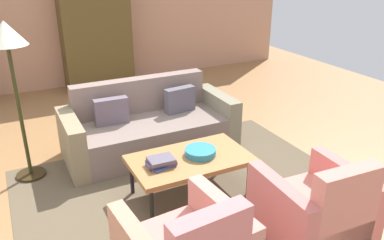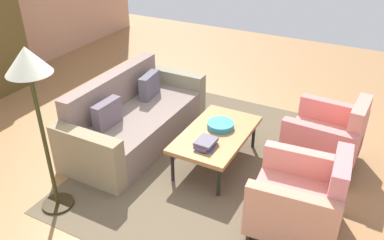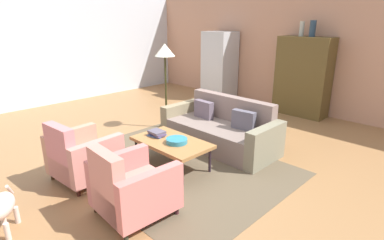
{
  "view_description": "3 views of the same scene",
  "coord_description": "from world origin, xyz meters",
  "px_view_note": "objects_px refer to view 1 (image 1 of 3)",
  "views": [
    {
      "loc": [
        -1.11,
        -3.56,
        2.31
      ],
      "look_at": [
        0.53,
        -0.3,
        0.76
      ],
      "focal_mm": 36.65,
      "sensor_mm": 36.0,
      "label": 1
    },
    {
      "loc": [
        -3.15,
        -2.03,
        2.81
      ],
      "look_at": [
        0.28,
        -0.22,
        0.6
      ],
      "focal_mm": 37.1,
      "sensor_mm": 36.0,
      "label": 2
    },
    {
      "loc": [
        3.7,
        -3.32,
        2.19
      ],
      "look_at": [
        0.31,
        0.09,
        0.6
      ],
      "focal_mm": 28.94,
      "sensor_mm": 36.0,
      "label": 3
    }
  ],
  "objects_px": {
    "armchair_right": "(317,211)",
    "fruit_bowl": "(200,152)",
    "book_stack": "(161,162)",
    "cabinet": "(96,39)",
    "floor_lamp": "(8,49)",
    "coffee_table": "(190,161)",
    "couch": "(148,127)"
  },
  "relations": [
    {
      "from": "fruit_bowl",
      "to": "floor_lamp",
      "type": "distance_m",
      "value": 2.16
    },
    {
      "from": "cabinet",
      "to": "floor_lamp",
      "type": "distance_m",
      "value": 3.28
    },
    {
      "from": "coffee_table",
      "to": "couch",
      "type": "bearing_deg",
      "value": 89.99
    },
    {
      "from": "armchair_right",
      "to": "coffee_table",
      "type": "bearing_deg",
      "value": 119.98
    },
    {
      "from": "armchair_right",
      "to": "book_stack",
      "type": "relative_size",
      "value": 3.04
    },
    {
      "from": "coffee_table",
      "to": "cabinet",
      "type": "bearing_deg",
      "value": 88.67
    },
    {
      "from": "coffee_table",
      "to": "cabinet",
      "type": "relative_size",
      "value": 0.67
    },
    {
      "from": "coffee_table",
      "to": "fruit_bowl",
      "type": "bearing_deg",
      "value": 0.0
    },
    {
      "from": "coffee_table",
      "to": "armchair_right",
      "type": "relative_size",
      "value": 1.36
    },
    {
      "from": "coffee_table",
      "to": "cabinet",
      "type": "xyz_separation_m",
      "value": [
        0.09,
        3.98,
        0.51
      ]
    },
    {
      "from": "armchair_right",
      "to": "fruit_bowl",
      "type": "bearing_deg",
      "value": 115.23
    },
    {
      "from": "couch",
      "to": "cabinet",
      "type": "distance_m",
      "value": 2.86
    },
    {
      "from": "couch",
      "to": "fruit_bowl",
      "type": "relative_size",
      "value": 6.64
    },
    {
      "from": "couch",
      "to": "fruit_bowl",
      "type": "bearing_deg",
      "value": 95.72
    },
    {
      "from": "armchair_right",
      "to": "floor_lamp",
      "type": "bearing_deg",
      "value": 134.44
    },
    {
      "from": "fruit_bowl",
      "to": "cabinet",
      "type": "height_order",
      "value": "cabinet"
    },
    {
      "from": "armchair_right",
      "to": "couch",
      "type": "bearing_deg",
      "value": 107.11
    },
    {
      "from": "couch",
      "to": "floor_lamp",
      "type": "bearing_deg",
      "value": 2.29
    },
    {
      "from": "couch",
      "to": "floor_lamp",
      "type": "height_order",
      "value": "floor_lamp"
    },
    {
      "from": "armchair_right",
      "to": "cabinet",
      "type": "relative_size",
      "value": 0.49
    },
    {
      "from": "armchair_right",
      "to": "fruit_bowl",
      "type": "relative_size",
      "value": 2.78
    },
    {
      "from": "coffee_table",
      "to": "armchair_right",
      "type": "bearing_deg",
      "value": -62.91
    },
    {
      "from": "couch",
      "to": "book_stack",
      "type": "relative_size",
      "value": 7.26
    },
    {
      "from": "armchair_right",
      "to": "fruit_bowl",
      "type": "xyz_separation_m",
      "value": [
        -0.48,
        1.17,
        0.12
      ]
    },
    {
      "from": "couch",
      "to": "armchair_right",
      "type": "distance_m",
      "value": 2.43
    },
    {
      "from": "armchair_right",
      "to": "floor_lamp",
      "type": "distance_m",
      "value": 3.26
    },
    {
      "from": "couch",
      "to": "cabinet",
      "type": "xyz_separation_m",
      "value": [
        0.09,
        2.8,
        0.61
      ]
    },
    {
      "from": "floor_lamp",
      "to": "cabinet",
      "type": "bearing_deg",
      "value": 61.73
    },
    {
      "from": "coffee_table",
      "to": "book_stack",
      "type": "distance_m",
      "value": 0.33
    },
    {
      "from": "couch",
      "to": "fruit_bowl",
      "type": "distance_m",
      "value": 1.2
    },
    {
      "from": "couch",
      "to": "book_stack",
      "type": "height_order",
      "value": "couch"
    },
    {
      "from": "couch",
      "to": "fruit_bowl",
      "type": "height_order",
      "value": "couch"
    }
  ]
}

